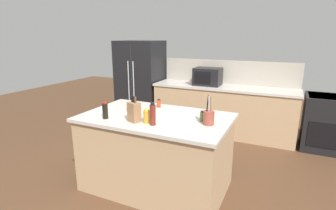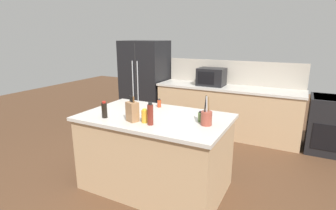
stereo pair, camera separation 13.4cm
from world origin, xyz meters
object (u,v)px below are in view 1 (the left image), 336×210
(honey_jar, at_px, (147,116))
(knife_block, at_px, (134,112))
(microwave, at_px, (208,77))
(salt_shaker, at_px, (129,107))
(utensil_crock, at_px, (209,117))
(range_oven, at_px, (328,123))
(soy_sauce_bottle, at_px, (105,111))
(refrigerator, at_px, (141,82))
(vinegar_bottle, at_px, (153,114))
(spice_jar_oregano, at_px, (202,116))
(spice_jar_paprika, at_px, (159,103))

(honey_jar, bearing_deg, knife_block, -170.38)
(microwave, xyz_separation_m, salt_shaker, (-0.39, -2.14, -0.11))
(utensil_crock, bearing_deg, range_oven, 57.82)
(utensil_crock, xyz_separation_m, soy_sauce_bottle, (-1.14, -0.29, 0.01))
(refrigerator, xyz_separation_m, vinegar_bottle, (1.67, -2.55, 0.18))
(range_oven, height_order, spice_jar_oregano, spice_jar_oregano)
(vinegar_bottle, bearing_deg, utensil_crock, 26.39)
(utensil_crock, height_order, salt_shaker, utensil_crock)
(utensil_crock, xyz_separation_m, spice_jar_paprika, (-0.80, 0.40, -0.03))
(refrigerator, relative_size, spice_jar_oregano, 14.82)
(range_oven, xyz_separation_m, microwave, (-2.08, 0.00, 0.64))
(knife_block, height_order, spice_jar_paprika, knife_block)
(spice_jar_paprika, bearing_deg, salt_shaker, -131.11)
(utensil_crock, relative_size, spice_jar_paprika, 2.80)
(knife_block, xyz_separation_m, spice_jar_oregano, (0.68, 0.33, -0.06))
(microwave, height_order, knife_block, microwave)
(refrigerator, height_order, microwave, refrigerator)
(vinegar_bottle, height_order, soy_sauce_bottle, vinegar_bottle)
(microwave, relative_size, spice_jar_paprika, 4.38)
(refrigerator, height_order, spice_jar_paprika, refrigerator)
(utensil_crock, relative_size, salt_shaker, 2.87)
(range_oven, relative_size, honey_jar, 5.93)
(range_oven, distance_m, honey_jar, 3.24)
(utensil_crock, xyz_separation_m, salt_shaker, (-1.07, 0.09, -0.03))
(refrigerator, bearing_deg, honey_jar, -57.93)
(knife_block, bearing_deg, vinegar_bottle, 19.27)
(spice_jar_paprika, bearing_deg, refrigerator, 126.73)
(soy_sauce_bottle, xyz_separation_m, honey_jar, (0.51, 0.07, -0.02))
(range_oven, bearing_deg, vinegar_bottle, -127.85)
(utensil_crock, distance_m, honey_jar, 0.67)
(salt_shaker, height_order, spice_jar_paprika, spice_jar_paprika)
(refrigerator, relative_size, knife_block, 6.08)
(microwave, distance_m, spice_jar_paprika, 1.84)
(utensil_crock, distance_m, vinegar_bottle, 0.60)
(spice_jar_oregano, bearing_deg, range_oven, 55.12)
(honey_jar, bearing_deg, spice_jar_oregano, 29.92)
(utensil_crock, xyz_separation_m, spice_jar_oregano, (-0.10, 0.08, -0.03))
(spice_jar_oregano, xyz_separation_m, soy_sauce_bottle, (-1.05, -0.37, 0.04))
(microwave, relative_size, soy_sauce_bottle, 2.55)
(salt_shaker, xyz_separation_m, soy_sauce_bottle, (-0.08, -0.39, 0.04))
(range_oven, distance_m, salt_shaker, 3.31)
(utensil_crock, xyz_separation_m, vinegar_bottle, (-0.54, -0.27, 0.03))
(microwave, height_order, spice_jar_oregano, microwave)
(knife_block, bearing_deg, salt_shaker, 152.27)
(range_oven, height_order, microwave, microwave)
(range_oven, xyz_separation_m, soy_sauce_bottle, (-2.55, -2.53, 0.57))
(refrigerator, bearing_deg, utensil_crock, -45.99)
(salt_shaker, xyz_separation_m, spice_jar_oregano, (0.97, -0.01, 0.00))
(spice_jar_oregano, bearing_deg, honey_jar, -150.08)
(refrigerator, distance_m, spice_jar_paprika, 2.36)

